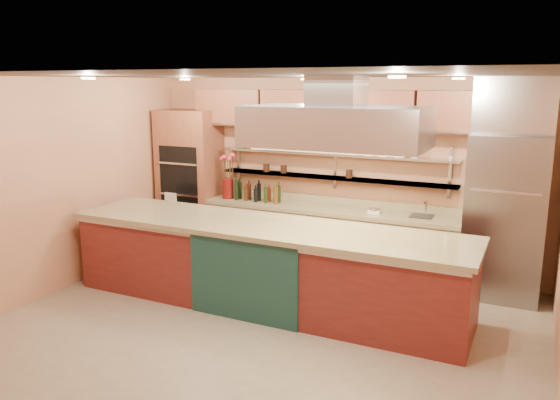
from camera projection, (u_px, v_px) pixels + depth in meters
The scene contains 20 objects.
floor at pixel (264, 327), 6.23m from camera, with size 6.00×5.00×0.02m, color gray.
ceiling at pixel (262, 75), 5.64m from camera, with size 6.00×5.00×0.02m, color black.
wall_back at pixel (339, 173), 8.14m from camera, with size 6.00×0.04×2.80m, color tan.
wall_front at pixel (96, 281), 3.72m from camera, with size 6.00×0.04×2.80m, color tan.
wall_left at pixel (60, 185), 7.19m from camera, with size 0.04×5.00×2.80m, color tan.
oven_stack at pixel (190, 181), 8.93m from camera, with size 0.95×0.64×2.30m, color brown.
refrigerator at pixel (505, 218), 6.91m from camera, with size 0.95×0.72×2.10m, color gray.
back_counter at pixel (328, 238), 8.09m from camera, with size 3.84×0.64×0.93m, color tan.
wall_shelf_lower at pixel (333, 178), 8.06m from camera, with size 3.60×0.26×0.03m, color #B7B9BF.
wall_shelf_upper at pixel (333, 154), 7.98m from camera, with size 3.60×0.26×0.03m, color #B7B9BF.
upper_cabinets at pixel (336, 109), 7.78m from camera, with size 4.60×0.36×0.55m, color brown.
range_hood at pixel (336, 127), 6.01m from camera, with size 2.00×1.00×0.45m, color #B7B9BF.
ceiling_downlights at pixel (271, 78), 5.82m from camera, with size 4.00×2.80×0.02m, color #FFE5A5.
island at pixel (264, 265), 6.75m from camera, with size 4.98×1.08×1.04m, color maroon.
flower_vase at pixel (228, 188), 8.62m from camera, with size 0.18×0.18×0.32m, color #5E100E.
oil_bottle_cluster at pixel (257, 193), 8.40m from camera, with size 0.81×0.23×0.26m, color black.
kitchen_scale at pixel (375, 210), 7.65m from camera, with size 0.17×0.13×0.09m, color white.
bar_faucet at pixel (426, 209), 7.43m from camera, with size 0.03×0.03×0.22m, color white.
copper_kettle at pixel (286, 146), 8.29m from camera, with size 0.16×0.16×0.13m, color orange.
green_canister at pixel (290, 145), 8.25m from camera, with size 0.14×0.14×0.17m, color #104E25.
Camera 1 is at (2.64, -5.15, 2.72)m, focal length 35.00 mm.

